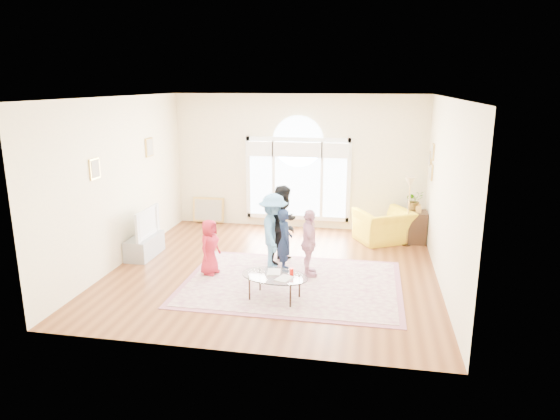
% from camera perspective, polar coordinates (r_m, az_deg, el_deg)
% --- Properties ---
extents(ground, '(6.00, 6.00, 0.00)m').
position_cam_1_polar(ground, '(9.52, -0.71, -6.87)').
color(ground, '#572C14').
rests_on(ground, ground).
extents(room_shell, '(6.00, 6.00, 6.00)m').
position_cam_1_polar(room_shell, '(11.81, 1.99, 5.20)').
color(room_shell, beige).
rests_on(room_shell, ground).
extents(area_rug, '(3.60, 2.60, 0.02)m').
position_cam_1_polar(area_rug, '(8.90, 1.35, -8.34)').
color(area_rug, '#C4B098').
rests_on(area_rug, ground).
extents(rug_border, '(3.80, 2.80, 0.01)m').
position_cam_1_polar(rug_border, '(8.91, 1.35, -8.37)').
color(rug_border, '#97596B').
rests_on(rug_border, ground).
extents(tv_console, '(0.45, 1.00, 0.42)m').
position_cam_1_polar(tv_console, '(10.56, -15.22, -4.00)').
color(tv_console, gray).
rests_on(tv_console, ground).
extents(television, '(0.17, 1.01, 0.58)m').
position_cam_1_polar(television, '(10.42, -15.36, -1.39)').
color(television, black).
rests_on(television, tv_console).
extents(coffee_table, '(1.25, 0.94, 0.54)m').
position_cam_1_polar(coffee_table, '(8.14, -0.62, -7.60)').
color(coffee_table, silver).
rests_on(coffee_table, ground).
extents(armchair, '(1.45, 1.39, 0.72)m').
position_cam_1_polar(armchair, '(11.28, 11.75, -1.82)').
color(armchair, yellow).
rests_on(armchair, ground).
extents(side_cabinet, '(0.40, 0.50, 0.70)m').
position_cam_1_polar(side_cabinet, '(11.43, 15.37, -1.89)').
color(side_cabinet, black).
rests_on(side_cabinet, ground).
extents(floor_lamp, '(0.29, 0.29, 1.51)m').
position_cam_1_polar(floor_lamp, '(10.95, 14.63, 2.49)').
color(floor_lamp, black).
rests_on(floor_lamp, ground).
extents(plant_pedestal, '(0.20, 0.20, 0.70)m').
position_cam_1_polar(plant_pedestal, '(11.59, 14.90, -1.63)').
color(plant_pedestal, white).
rests_on(plant_pedestal, ground).
extents(potted_plant, '(0.48, 0.46, 0.43)m').
position_cam_1_polar(potted_plant, '(11.46, 15.08, 1.08)').
color(potted_plant, '#33722D').
rests_on(potted_plant, plant_pedestal).
extents(leaning_picture, '(0.80, 0.14, 0.62)m').
position_cam_1_polar(leaning_picture, '(12.74, -8.12, -1.49)').
color(leaning_picture, tan).
rests_on(leaning_picture, ground).
extents(child_red, '(0.44, 0.57, 1.03)m').
position_cam_1_polar(child_red, '(9.22, -8.04, -4.20)').
color(child_red, '#A71B2D').
rests_on(child_red, area_rug).
extents(child_navy, '(0.40, 0.50, 1.19)m').
position_cam_1_polar(child_navy, '(9.25, 0.55, -3.47)').
color(child_navy, '#121E3A').
rests_on(child_navy, area_rug).
extents(child_black, '(0.81, 0.90, 1.53)m').
position_cam_1_polar(child_black, '(9.68, 0.45, -1.61)').
color(child_black, black).
rests_on(child_black, area_rug).
extents(child_pink, '(0.44, 0.77, 1.24)m').
position_cam_1_polar(child_pink, '(9.01, 3.34, -3.80)').
color(child_pink, pink).
rests_on(child_pink, area_rug).
extents(child_blue, '(0.69, 1.01, 1.44)m').
position_cam_1_polar(child_blue, '(9.35, -0.76, -2.45)').
color(child_blue, '#4F8CC1').
rests_on(child_blue, area_rug).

